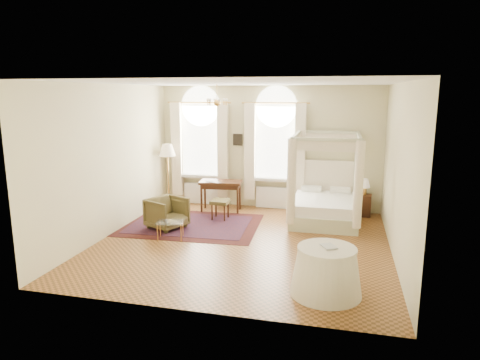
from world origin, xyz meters
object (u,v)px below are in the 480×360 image
object	(u,v)px
writing_desk	(221,185)
stool	(220,203)
floor_lamp	(167,153)
armchair	(167,213)
side_table	(326,271)
canopy_bed	(325,202)
nightstand	(363,205)
coffee_table	(170,223)

from	to	relation	value
writing_desk	stool	distance (m)	0.82
floor_lamp	armchair	bearing A→B (deg)	-68.21
writing_desk	stool	world-z (taller)	writing_desk
writing_desk	side_table	bearing A→B (deg)	-55.29
stool	floor_lamp	distance (m)	2.25
floor_lamp	writing_desk	bearing A→B (deg)	-5.68
canopy_bed	side_table	bearing A→B (deg)	-86.89
nightstand	coffee_table	world-z (taller)	nightstand
armchair	floor_lamp	size ratio (longest dim) A/B	0.46
writing_desk	floor_lamp	bearing A→B (deg)	174.32
stool	floor_lamp	xyz separation A→B (m)	(-1.76, 0.90, 1.07)
side_table	armchair	bearing A→B (deg)	146.07
armchair	coffee_table	size ratio (longest dim) A/B	1.22
stool	coffee_table	xyz separation A→B (m)	(-0.63, -1.69, -0.06)
armchair	coffee_table	distance (m)	0.80
armchair	floor_lamp	world-z (taller)	floor_lamp
armchair	floor_lamp	distance (m)	2.32
writing_desk	armchair	world-z (taller)	writing_desk
nightstand	floor_lamp	distance (m)	5.38
canopy_bed	stool	bearing A→B (deg)	-171.19
floor_lamp	side_table	xyz separation A→B (m)	(4.50, -4.41, -1.11)
writing_desk	armchair	size ratio (longest dim) A/B	1.44
canopy_bed	stool	size ratio (longest dim) A/B	4.36
canopy_bed	nightstand	world-z (taller)	canopy_bed
canopy_bed	stool	world-z (taller)	canopy_bed
armchair	floor_lamp	bearing A→B (deg)	46.78
canopy_bed	nightstand	size ratio (longest dim) A/B	3.87
nightstand	floor_lamp	bearing A→B (deg)	-177.04
coffee_table	side_table	bearing A→B (deg)	-28.30
nightstand	writing_desk	size ratio (longest dim) A/B	0.49
side_table	nightstand	bearing A→B (deg)	81.07
canopy_bed	side_table	xyz separation A→B (m)	(0.21, -3.90, -0.11)
writing_desk	side_table	world-z (taller)	writing_desk
floor_lamp	side_table	bearing A→B (deg)	-44.38
side_table	canopy_bed	bearing A→B (deg)	93.11
nightstand	floor_lamp	world-z (taller)	floor_lamp
floor_lamp	coffee_table	bearing A→B (deg)	-66.42
nightstand	writing_desk	distance (m)	3.73
stool	side_table	xyz separation A→B (m)	(2.75, -3.51, -0.04)
coffee_table	canopy_bed	bearing A→B (deg)	33.39
nightstand	coffee_table	size ratio (longest dim) A/B	0.85
armchair	coffee_table	bearing A→B (deg)	-126.90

